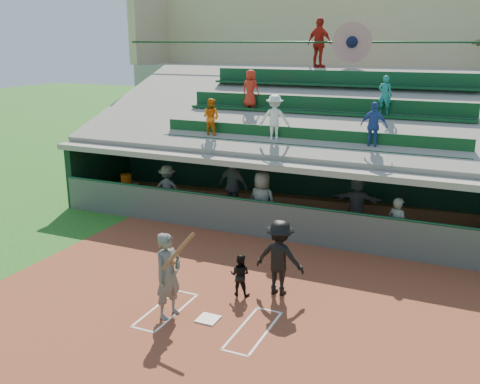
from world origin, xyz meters
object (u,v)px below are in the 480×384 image
at_px(home_plate, 208,319).
at_px(water_cooler, 126,180).
at_px(batter_at_plate, 168,275).
at_px(white_table, 126,193).
at_px(catcher, 240,275).

distance_m(home_plate, water_cooler, 9.11).
bearing_deg(home_plate, water_cooler, 136.14).
relative_size(batter_at_plate, water_cooler, 5.02).
xyz_separation_m(white_table, water_cooler, (0.06, -0.03, 0.52)).
relative_size(home_plate, white_table, 0.58).
xyz_separation_m(home_plate, catcher, (0.13, 1.33, 0.48)).
relative_size(batter_at_plate, catcher, 1.99).
bearing_deg(batter_at_plate, white_table, 131.70).
distance_m(white_table, water_cooler, 0.52).
distance_m(batter_at_plate, white_table, 8.71).
xyz_separation_m(home_plate, water_cooler, (-6.54, 6.28, 0.85)).
distance_m(home_plate, catcher, 1.42).
relative_size(home_plate, batter_at_plate, 0.22).
bearing_deg(white_table, batter_at_plate, -63.83).
relative_size(batter_at_plate, white_table, 2.64).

